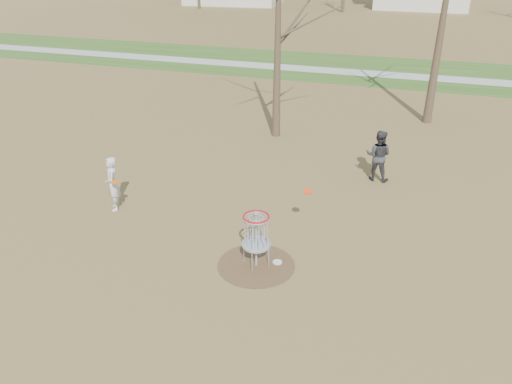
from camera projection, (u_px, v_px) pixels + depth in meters
The scene contains 9 objects.
ground at pixel (256, 265), 11.49m from camera, with size 160.00×160.00×0.00m, color brown.
green_band at pixel (368, 69), 29.33m from camera, with size 160.00×8.00×0.01m, color #2D5119.
footpath at pixel (366, 73), 28.48m from camera, with size 160.00×1.50×0.01m, color #9E9E99.
dirt_circle at pixel (256, 265), 11.49m from camera, with size 1.80×1.80×0.01m, color #47331E.
player_standing at pixel (112, 184), 13.61m from camera, with size 0.56×0.37×1.54m, color silver.
player_throwing at pixel (378, 156), 15.32m from camera, with size 0.78×0.61×1.61m, color #2F3034.
disc_grounded at pixel (277, 262), 11.57m from camera, with size 0.22×0.22×0.02m, color silver.
discs_in_play at pixel (211, 187), 12.62m from camera, with size 5.35×0.70×0.34m.
disc_golf_basket at pixel (256, 231), 11.08m from camera, with size 0.64×0.64×1.35m.
Camera 1 is at (2.98, -9.05, 6.64)m, focal length 35.00 mm.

